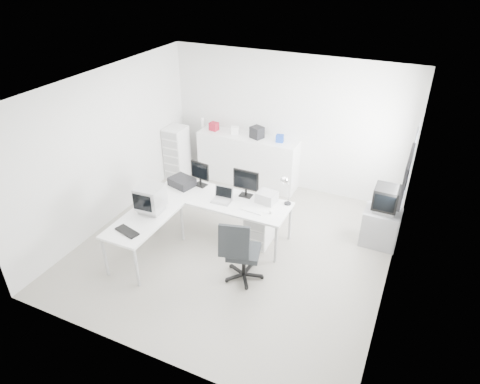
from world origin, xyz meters
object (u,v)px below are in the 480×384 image
at_px(main_desk, 222,216).
at_px(sideboard, 248,160).
at_px(inkjet_printer, 182,182).
at_px(lcd_monitor_large, 246,184).
at_px(crt_monitor, 151,199).
at_px(lcd_monitor_small, 200,174).
at_px(tv_cabinet, 380,227).
at_px(drawer_pedestal, 259,228).
at_px(side_desk, 146,238).
at_px(office_chair, 244,249).
at_px(laptop, 221,196).
at_px(laser_printer, 267,197).
at_px(filing_cabinet, 177,153).
at_px(crt_tv, 386,200).

relative_size(main_desk, sideboard, 1.11).
bearing_deg(inkjet_printer, lcd_monitor_large, 22.70).
xyz_separation_m(inkjet_printer, crt_monitor, (0.00, -0.95, 0.16)).
xyz_separation_m(lcd_monitor_small, tv_cabinet, (3.15, 0.65, -0.66)).
relative_size(main_desk, lcd_monitor_large, 4.97).
relative_size(drawer_pedestal, sideboard, 0.28).
distance_m(side_desk, office_chair, 1.70).
height_order(crt_monitor, office_chair, crt_monitor).
distance_m(lcd_monitor_small, sideboard, 1.79).
bearing_deg(laptop, main_desk, 113.32).
distance_m(lcd_monitor_large, sideboard, 1.93).
bearing_deg(lcd_monitor_large, tv_cabinet, 16.45).
bearing_deg(tv_cabinet, side_desk, -149.91).
bearing_deg(office_chair, sideboard, 98.04).
bearing_deg(laser_printer, filing_cabinet, 160.31).
bearing_deg(main_desk, drawer_pedestal, 4.09).
height_order(side_desk, inkjet_printer, inkjet_printer).
height_order(main_desk, inkjet_printer, inkjet_printer).
height_order(drawer_pedestal, crt_monitor, crt_monitor).
bearing_deg(crt_monitor, lcd_monitor_large, 38.68).
height_order(laptop, crt_monitor, crt_monitor).
xyz_separation_m(tv_cabinet, crt_tv, (0.00, 0.00, 0.55)).
xyz_separation_m(laptop, filing_cabinet, (-1.95, 1.67, -0.29)).
bearing_deg(lcd_monitor_small, drawer_pedestal, 0.72).
bearing_deg(lcd_monitor_large, drawer_pedestal, -29.41).
relative_size(side_desk, tv_cabinet, 2.13).
bearing_deg(side_desk, lcd_monitor_small, 77.47).
bearing_deg(lcd_monitor_large, inkjet_printer, -172.54).
distance_m(inkjet_printer, tv_cabinet, 3.58).
distance_m(side_desk, crt_tv, 4.02).
distance_m(office_chair, tv_cabinet, 2.53).
height_order(main_desk, drawer_pedestal, main_desk).
bearing_deg(lcd_monitor_small, sideboard, 94.00).
relative_size(side_desk, sideboard, 0.65).
bearing_deg(crt_monitor, inkjet_printer, 86.17).
bearing_deg(main_desk, office_chair, -47.19).
xyz_separation_m(side_desk, laser_printer, (1.60, 1.32, 0.47)).
distance_m(lcd_monitor_large, office_chair, 1.32).
xyz_separation_m(lcd_monitor_small, filing_cabinet, (-1.35, 1.32, -0.40)).
bearing_deg(drawer_pedestal, lcd_monitor_small, 170.91).
xyz_separation_m(side_desk, inkjet_printer, (0.00, 1.20, 0.45)).
xyz_separation_m(laser_printer, office_chair, (0.08, -1.12, -0.30)).
bearing_deg(sideboard, crt_tv, -19.88).
bearing_deg(main_desk, lcd_monitor_large, 35.54).
bearing_deg(drawer_pedestal, crt_tv, 24.09).
bearing_deg(crt_monitor, drawer_pedestal, 26.31).
bearing_deg(lcd_monitor_small, laser_printer, 8.48).
bearing_deg(inkjet_printer, laptop, 3.04).
bearing_deg(sideboard, lcd_monitor_large, -67.24).
relative_size(drawer_pedestal, tv_cabinet, 0.91).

